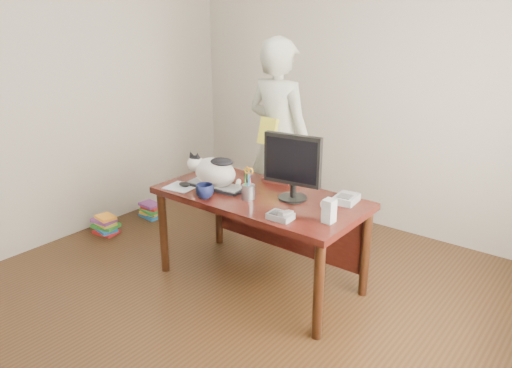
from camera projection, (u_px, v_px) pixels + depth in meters
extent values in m
plane|color=black|center=(209.00, 315.00, 3.59)|extent=(4.50, 4.50, 0.00)
plane|color=beige|center=(364.00, 89.00, 4.81)|extent=(4.00, 0.00, 4.00)
plane|color=beige|center=(34.00, 99.00, 4.30)|extent=(0.00, 4.50, 4.50)
cube|color=black|center=(260.00, 198.00, 3.79)|extent=(1.60, 0.80, 0.05)
cylinder|color=black|center=(163.00, 232.00, 4.09)|extent=(0.07, 0.07, 0.70)
cylinder|color=black|center=(318.00, 292.00, 3.23)|extent=(0.07, 0.07, 0.70)
cylinder|color=black|center=(219.00, 208.00, 4.60)|extent=(0.07, 0.07, 0.70)
cylinder|color=black|center=(366.00, 253.00, 3.74)|extent=(0.07, 0.07, 0.70)
cube|color=black|center=(286.00, 222.00, 4.17)|extent=(1.45, 0.03, 0.50)
cube|color=black|center=(215.00, 186.00, 3.93)|extent=(0.51, 0.24, 0.02)
cube|color=#ADADB2|center=(215.00, 184.00, 3.93)|extent=(0.47, 0.20, 0.01)
ellipsoid|color=silver|center=(215.00, 172.00, 3.89)|extent=(0.39, 0.27, 0.23)
ellipsoid|color=silver|center=(195.00, 164.00, 3.95)|extent=(0.15, 0.14, 0.13)
ellipsoid|color=black|center=(195.00, 159.00, 3.93)|extent=(0.10, 0.10, 0.05)
cone|color=black|center=(191.00, 155.00, 3.93)|extent=(0.07, 0.07, 0.08)
cone|color=black|center=(197.00, 156.00, 3.90)|extent=(0.07, 0.06, 0.08)
ellipsoid|color=black|center=(222.00, 162.00, 3.83)|extent=(0.21, 0.18, 0.05)
cylinder|color=silver|center=(238.00, 184.00, 3.87)|extent=(0.12, 0.15, 0.05)
cylinder|color=black|center=(293.00, 198.00, 3.70)|extent=(0.24, 0.24, 0.02)
cylinder|color=black|center=(293.00, 191.00, 3.68)|extent=(0.05, 0.05, 0.10)
cube|color=black|center=(293.00, 160.00, 3.58)|extent=(0.44, 0.11, 0.37)
cube|color=black|center=(291.00, 161.00, 3.56)|extent=(0.40, 0.06, 0.31)
cylinder|color=gray|center=(248.00, 192.00, 3.68)|extent=(0.10, 0.10, 0.11)
cylinder|color=black|center=(247.00, 179.00, 3.67)|extent=(0.03, 0.04, 0.16)
cylinder|color=blue|center=(249.00, 181.00, 3.63)|extent=(0.03, 0.04, 0.16)
cylinder|color=red|center=(250.00, 179.00, 3.67)|extent=(0.01, 0.04, 0.16)
cylinder|color=#167020|center=(246.00, 180.00, 3.65)|extent=(0.02, 0.03, 0.16)
cylinder|color=silver|center=(249.00, 179.00, 3.64)|extent=(0.02, 0.03, 0.12)
cylinder|color=silver|center=(250.00, 179.00, 3.64)|extent=(0.02, 0.03, 0.12)
torus|color=orange|center=(247.00, 170.00, 3.63)|extent=(0.05, 0.02, 0.05)
torus|color=orange|center=(251.00, 171.00, 3.61)|extent=(0.05, 0.02, 0.05)
cube|color=silver|center=(181.00, 187.00, 3.94)|extent=(0.25, 0.24, 0.01)
ellipsoid|color=black|center=(184.00, 184.00, 3.94)|extent=(0.11, 0.08, 0.04)
imported|color=#0C1233|center=(205.00, 191.00, 3.70)|extent=(0.19, 0.19, 0.11)
cube|color=slate|center=(280.00, 216.00, 3.34)|extent=(0.17, 0.13, 0.04)
cube|color=#434345|center=(276.00, 212.00, 3.34)|extent=(0.07, 0.09, 0.01)
cube|color=silver|center=(286.00, 213.00, 3.32)|extent=(0.05, 0.14, 0.05)
cube|color=gray|center=(329.00, 211.00, 3.27)|extent=(0.07, 0.08, 0.16)
sphere|color=beige|center=(325.00, 205.00, 3.49)|extent=(0.07, 0.07, 0.07)
cube|color=#521D16|center=(279.00, 179.00, 4.08)|extent=(0.26, 0.21, 0.04)
cube|color=brown|center=(280.00, 175.00, 4.06)|extent=(0.22, 0.17, 0.03)
cube|color=silver|center=(278.00, 172.00, 4.06)|extent=(0.17, 0.15, 0.02)
cube|color=slate|center=(346.00, 199.00, 3.63)|extent=(0.16, 0.21, 0.05)
cube|color=#434345|center=(345.00, 196.00, 3.59)|extent=(0.11, 0.11, 0.01)
imported|color=silver|center=(279.00, 140.00, 4.61)|extent=(0.70, 0.48, 1.86)
cube|color=gold|center=(268.00, 131.00, 4.45)|extent=(0.18, 0.12, 0.25)
cube|color=red|center=(106.00, 232.00, 4.89)|extent=(0.25, 0.19, 0.03)
cube|color=#1C61A8|center=(106.00, 229.00, 4.87)|extent=(0.23, 0.18, 0.03)
cube|color=#2A8D2E|center=(106.00, 225.00, 4.88)|extent=(0.27, 0.22, 0.03)
cube|color=gold|center=(106.00, 223.00, 4.86)|extent=(0.21, 0.16, 0.03)
cube|color=#6D317C|center=(104.00, 220.00, 4.85)|extent=(0.23, 0.17, 0.03)
cube|color=#FFA42A|center=(106.00, 217.00, 4.84)|extent=(0.21, 0.17, 0.03)
cube|color=#1C61A8|center=(151.00, 215.00, 5.29)|extent=(0.25, 0.19, 0.03)
cube|color=#FFA42A|center=(151.00, 212.00, 5.28)|extent=(0.22, 0.19, 0.03)
cube|color=#2A8D2E|center=(151.00, 210.00, 5.26)|extent=(0.24, 0.19, 0.03)
cube|color=red|center=(151.00, 207.00, 5.26)|extent=(0.21, 0.16, 0.03)
cube|color=#6D317C|center=(150.00, 204.00, 5.24)|extent=(0.22, 0.17, 0.03)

